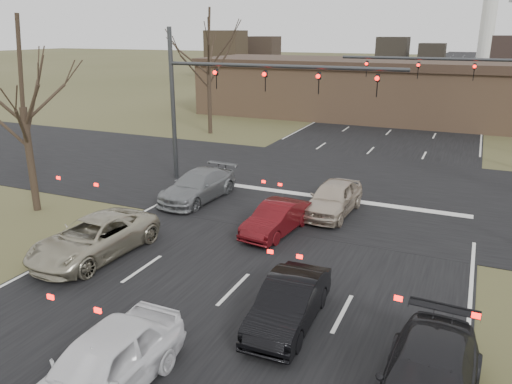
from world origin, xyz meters
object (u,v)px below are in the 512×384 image
mast_arm_near (227,88)px  car_grey_ahead (198,186)px  mast_arm_far (479,81)px  car_black_hatch (289,303)px  car_white_sedan (102,366)px  car_red_ahead (276,218)px  car_silver_ahead (333,198)px  building (427,91)px  car_silver_suv (94,238)px

mast_arm_near → car_grey_ahead: 5.18m
mast_arm_far → car_grey_ahead: mast_arm_far is taller
car_black_hatch → car_grey_ahead: bearing=131.1°
car_black_hatch → car_grey_ahead: (-7.75, 8.34, 0.04)m
car_white_sedan → car_red_ahead: (0.00, 10.35, -0.15)m
car_black_hatch → car_silver_ahead: 9.16m
mast_arm_near → car_white_sedan: (4.73, -15.47, -4.30)m
building → car_black_hatch: (0.25, -36.10, -2.01)m
car_silver_suv → car_grey_ahead: bearing=92.1°
car_white_sedan → car_black_hatch: bearing=58.5°
car_grey_ahead → car_silver_ahead: (6.47, 0.73, 0.05)m
car_silver_ahead → mast_arm_near: bearing=164.9°
car_silver_suv → car_grey_ahead: (0.20, 7.02, -0.01)m
mast_arm_near → car_red_ahead: size_ratio=3.18×
car_silver_ahead → mast_arm_far: bearing=69.7°
building → car_black_hatch: size_ratio=10.60×
car_silver_suv → car_red_ahead: size_ratio=1.34×
building → car_red_ahead: building is taller
car_silver_ahead → car_black_hatch: bearing=-78.9°
building → car_black_hatch: building is taller
car_grey_ahead → mast_arm_near: bearing=88.8°
car_white_sedan → car_silver_suv: bearing=133.1°
mast_arm_near → car_silver_suv: (-0.46, -9.78, -4.36)m
car_white_sedan → car_grey_ahead: bearing=112.2°
building → mast_arm_near: 26.14m
car_black_hatch → car_red_ahead: size_ratio=1.05×
mast_arm_far → car_white_sedan: mast_arm_far is taller
mast_arm_far → car_black_hatch: (-3.93, -21.10, -4.36)m
car_red_ahead → car_silver_ahead: bearing=72.0°
car_white_sedan → building: bearing=87.2°
car_silver_suv → car_black_hatch: size_ratio=1.28×
mast_arm_near → mast_arm_far: (11.41, 10.00, -0.06)m
building → car_silver_ahead: (-1.03, -27.03, -1.92)m
car_grey_ahead → car_silver_ahead: size_ratio=1.10×
car_white_sedan → car_silver_ahead: (1.47, 13.44, -0.03)m
building → mast_arm_near: size_ratio=3.50×
car_white_sedan → mast_arm_near: bearing=107.7°
car_white_sedan → car_grey_ahead: 13.66m
building → car_grey_ahead: (-7.50, -27.76, -1.97)m
mast_arm_far → car_silver_ahead: (-5.21, -12.03, -4.27)m
car_black_hatch → car_silver_ahead: size_ratio=0.92×
car_grey_ahead → car_red_ahead: car_grey_ahead is taller
mast_arm_far → car_red_ahead: size_ratio=2.91×
mast_arm_far → car_red_ahead: mast_arm_far is taller
building → car_red_ahead: bearing=-94.7°
car_grey_ahead → car_silver_ahead: bearing=10.7°
mast_arm_near → mast_arm_far: bearing=41.2°
building → car_white_sedan: building is taller
mast_arm_near → car_grey_ahead: bearing=-95.5°
car_silver_suv → car_grey_ahead: 7.02m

